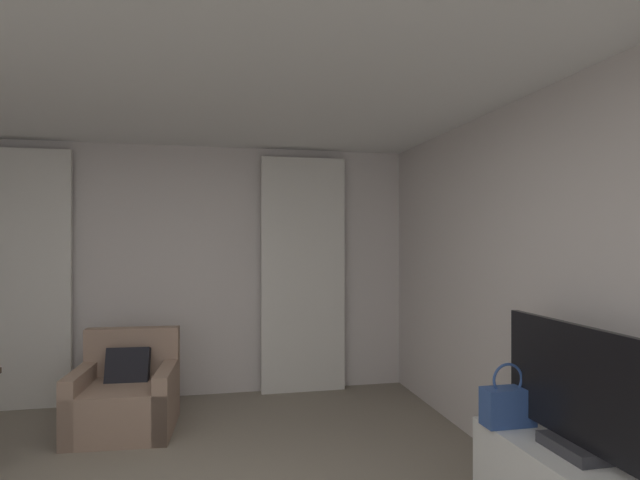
% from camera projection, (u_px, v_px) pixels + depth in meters
% --- Properties ---
extents(wall_window, '(5.12, 0.06, 2.60)m').
position_uv_depth(wall_window, '(171.00, 271.00, 5.32)').
color(wall_window, silver).
rests_on(wall_window, ground).
extents(wall_right, '(0.06, 6.12, 2.60)m').
position_uv_depth(wall_right, '(596.00, 297.00, 2.89)').
color(wall_right, silver).
rests_on(wall_right, ground).
extents(ceiling, '(5.12, 6.12, 0.06)m').
position_uv_depth(ceiling, '(121.00, 21.00, 2.36)').
color(ceiling, white).
rests_on(ceiling, wall_left).
extents(curtain_left_panel, '(0.90, 0.06, 2.50)m').
position_uv_depth(curtain_left_panel, '(21.00, 279.00, 4.91)').
color(curtain_left_panel, silver).
rests_on(curtain_left_panel, ground).
extents(curtain_right_panel, '(0.90, 0.06, 2.50)m').
position_uv_depth(curtain_right_panel, '(303.00, 275.00, 5.48)').
color(curtain_right_panel, silver).
rests_on(curtain_right_panel, ground).
extents(armchair, '(0.86, 0.83, 0.83)m').
position_uv_depth(armchair, '(126.00, 398.00, 4.36)').
color(armchair, '#997A66').
rests_on(armchair, ground).
extents(tv_flatscreen, '(0.20, 1.07, 0.66)m').
position_uv_depth(tv_flatscreen, '(574.00, 392.00, 2.62)').
color(tv_flatscreen, '#333338').
rests_on(tv_flatscreen, tv_console).
extents(handbag_primary, '(0.30, 0.14, 0.37)m').
position_uv_depth(handbag_primary, '(508.00, 405.00, 3.02)').
color(handbag_primary, '#335193').
rests_on(handbag_primary, tv_console).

